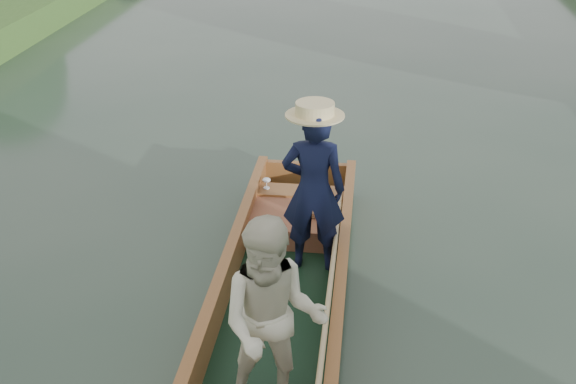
# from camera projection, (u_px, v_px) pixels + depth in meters

# --- Properties ---
(ground) EXTENTS (120.00, 120.00, 0.00)m
(ground) POSITION_uv_depth(u_px,v_px,m) (280.00, 320.00, 6.26)
(ground) COLOR #283D30
(ground) RESTS_ON ground
(punt) EXTENTS (1.12, 5.00, 1.70)m
(punt) POSITION_uv_depth(u_px,v_px,m) (287.00, 276.00, 5.93)
(punt) COLOR black
(punt) RESTS_ON ground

